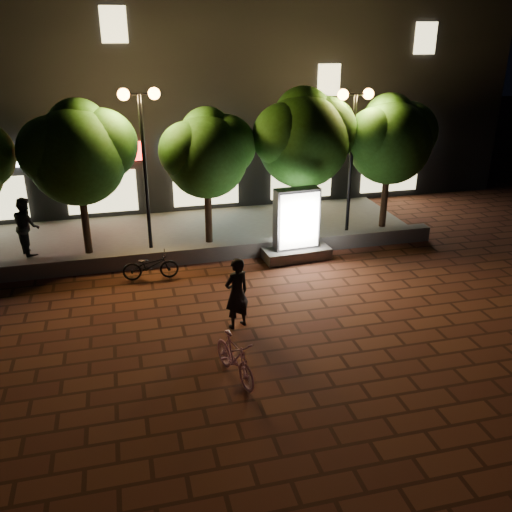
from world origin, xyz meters
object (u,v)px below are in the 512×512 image
object	(u,v)px
rider	(237,293)
pedestrian	(26,226)
tree_far_right	(391,137)
street_lamp_left	(142,130)
scooter_parked	(150,266)
scooter_pink	(235,358)
street_lamp_right	(354,125)
tree_mid	(207,151)
ad_kiosk	(296,231)
tree_left	(78,150)
tree_right	(304,135)

from	to	relation	value
rider	pedestrian	bearing A→B (deg)	-70.34
tree_far_right	rider	xyz separation A→B (m)	(-6.83, -5.83, -2.44)
street_lamp_left	scooter_parked	size ratio (longest dim) A/B	3.17
scooter_parked	scooter_pink	bearing A→B (deg)	-163.30
street_lamp_left	pedestrian	world-z (taller)	street_lamp_left
street_lamp_left	street_lamp_right	xyz separation A→B (m)	(7.00, 0.00, -0.13)
street_lamp_left	scooter_parked	xyz separation A→B (m)	(-0.16, -2.20, -3.60)
tree_far_right	rider	world-z (taller)	tree_far_right
tree_mid	pedestrian	world-z (taller)	tree_mid
tree_mid	scooter_parked	world-z (taller)	tree_mid
ad_kiosk	rider	xyz separation A→B (m)	(-2.78, -3.87, -0.01)
tree_left	tree_far_right	world-z (taller)	tree_left
tree_mid	tree_far_right	distance (m)	6.50
tree_left	street_lamp_left	size ratio (longest dim) A/B	0.94
street_lamp_left	street_lamp_right	distance (m)	7.00
tree_left	scooter_pink	world-z (taller)	tree_left
rider	tree_left	bearing A→B (deg)	-80.28
scooter_pink	pedestrian	size ratio (longest dim) A/B	0.88
tree_right	tree_far_right	bearing A→B (deg)	-0.00
street_lamp_left	scooter_parked	distance (m)	4.22
tree_mid	scooter_pink	xyz separation A→B (m)	(-0.84, -7.96, -2.71)
tree_left	scooter_parked	bearing A→B (deg)	-54.02
street_lamp_left	ad_kiosk	size ratio (longest dim) A/B	2.24
scooter_pink	rider	xyz separation A→B (m)	(0.51, 2.12, 0.42)
tree_left	tree_far_right	bearing A→B (deg)	-0.00
scooter_parked	pedestrian	bearing A→B (deg)	55.60
street_lamp_right	rider	xyz separation A→B (m)	(-5.28, -5.57, -2.97)
scooter_pink	scooter_parked	size ratio (longest dim) A/B	1.02
scooter_pink	pedestrian	xyz separation A→B (m)	(-5.06, 8.29, 0.52)
tree_far_right	street_lamp_left	world-z (taller)	street_lamp_left
street_lamp_left	street_lamp_right	bearing A→B (deg)	0.00
pedestrian	street_lamp_left	bearing A→B (deg)	-123.32
tree_left	street_lamp_right	world-z (taller)	street_lamp_right
street_lamp_right	scooter_pink	bearing A→B (deg)	-126.97
scooter_pink	rider	bearing A→B (deg)	61.04
tree_left	ad_kiosk	bearing A→B (deg)	-16.93
ad_kiosk	scooter_pink	bearing A→B (deg)	-118.80
scooter_parked	pedestrian	size ratio (longest dim) A/B	0.87
ad_kiosk	scooter_parked	xyz separation A→B (m)	(-4.66, -0.50, -0.50)
street_lamp_right	ad_kiosk	size ratio (longest dim) A/B	2.15
street_lamp_right	scooter_pink	size ratio (longest dim) A/B	2.98
rider	street_lamp_right	bearing A→B (deg)	-155.90
scooter_pink	rider	size ratio (longest dim) A/B	0.90
street_lamp_right	rider	size ratio (longest dim) A/B	2.69
tree_far_right	ad_kiosk	xyz separation A→B (m)	(-4.05, -1.96, -2.43)
tree_left	tree_right	bearing A→B (deg)	0.00
rider	scooter_parked	xyz separation A→B (m)	(-1.88, 3.37, -0.50)
tree_right	pedestrian	distance (m)	9.56
tree_right	scooter_parked	distance (m)	6.80
tree_left	rider	world-z (taller)	tree_left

